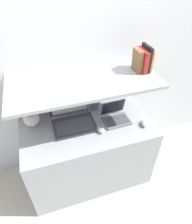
{
  "coord_description": "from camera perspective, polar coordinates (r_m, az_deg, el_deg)",
  "views": [
    {
      "loc": [
        -0.34,
        -0.97,
        2.03
      ],
      "look_at": [
        0.08,
        0.32,
        0.9
      ],
      "focal_mm": 32.0,
      "sensor_mm": 36.0,
      "label": 1
    }
  ],
  "objects": [
    {
      "name": "router_box",
      "position": [
        2.0,
        -1.07,
        2.48
      ],
      "size": [
        0.11,
        0.08,
        0.14
      ],
      "color": "gray",
      "rests_on": "desk"
    },
    {
      "name": "laptop_small",
      "position": [
        1.9,
        5.59,
        -1.27
      ],
      "size": [
        0.25,
        0.22,
        0.18
      ],
      "color": "slate",
      "rests_on": "desk"
    },
    {
      "name": "desk",
      "position": [
        2.13,
        -2.17,
        -11.32
      ],
      "size": [
        1.22,
        0.64,
        0.75
      ],
      "color": "#999EA3",
      "rests_on": "ground_plane"
    },
    {
      "name": "book_brown",
      "position": [
        1.75,
        11.75,
        14.17
      ],
      "size": [
        0.05,
        0.12,
        0.19
      ],
      "color": "brown",
      "rests_on": "shelf"
    },
    {
      "name": "ground_plane",
      "position": [
        2.28,
        0.55,
        -23.32
      ],
      "size": [
        12.0,
        12.0,
        0.0
      ],
      "primitive_type": "plane",
      "color": "#B2AD9E"
    },
    {
      "name": "book_orange",
      "position": [
        1.8,
        14.72,
        14.37
      ],
      "size": [
        0.02,
        0.14,
        0.19
      ],
      "color": "orange",
      "rests_on": "shelf"
    },
    {
      "name": "book_red",
      "position": [
        1.77,
        13.0,
        14.2
      ],
      "size": [
        0.04,
        0.17,
        0.19
      ],
      "color": "#A82823",
      "rests_on": "shelf"
    },
    {
      "name": "table_lamp",
      "position": [
        1.83,
        -18.65,
        1.09
      ],
      "size": [
        0.22,
        0.22,
        0.33
      ],
      "color": "white",
      "rests_on": "desk"
    },
    {
      "name": "laptop_large",
      "position": [
        1.86,
        -6.62,
        -1.78
      ],
      "size": [
        0.39,
        0.32,
        0.28
      ],
      "color": "#333338",
      "rests_on": "desk"
    },
    {
      "name": "back_riser",
      "position": [
        2.21,
        -4.78,
        -1.19
      ],
      "size": [
        1.22,
        0.04,
        1.17
      ],
      "color": "silver",
      "rests_on": "ground_plane"
    },
    {
      "name": "shelf",
      "position": [
        1.64,
        -3.57,
        8.81
      ],
      "size": [
        1.22,
        0.58,
        0.03
      ],
      "color": "#999EA3",
      "rests_on": "back_riser"
    },
    {
      "name": "computer_mouse",
      "position": [
        1.8,
        1.28,
        -4.94
      ],
      "size": [
        0.07,
        0.11,
        0.04
      ],
      "color": "#99999E",
      "rests_on": "desk"
    },
    {
      "name": "book_black",
      "position": [
        1.78,
        14.07,
        14.73
      ],
      "size": [
        0.02,
        0.16,
        0.22
      ],
      "color": "black",
      "rests_on": "shelf"
    },
    {
      "name": "wall_back",
      "position": [
        1.91,
        -6.14,
        13.74
      ],
      "size": [
        6.0,
        0.05,
        2.4
      ],
      "color": "silver",
      "rests_on": "ground_plane"
    },
    {
      "name": "second_mouse",
      "position": [
        1.9,
        13.53,
        -3.18
      ],
      "size": [
        0.09,
        0.11,
        0.04
      ],
      "color": "#99999E",
      "rests_on": "desk"
    }
  ]
}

